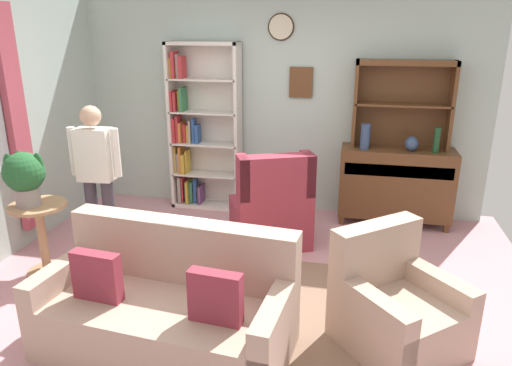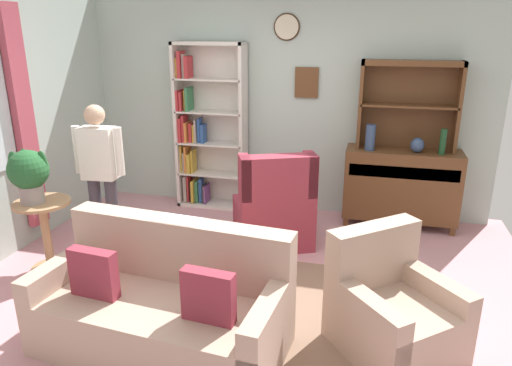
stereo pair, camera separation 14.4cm
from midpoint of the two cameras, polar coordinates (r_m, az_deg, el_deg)
name	(u,v)px [view 1 (the left image)]	position (r m, az deg, el deg)	size (l,w,h in m)	color
ground_plane	(241,288)	(4.44, -2.80, -12.58)	(5.40, 4.60, 0.02)	#C68C93
wall_back	(280,100)	(5.95, 2.27, 10.00)	(5.00, 0.09, 2.80)	#ADC1B7
area_rug	(255,308)	(4.14, -1.12, -14.81)	(2.83, 1.82, 0.01)	#846651
bookshelf	(200,131)	(6.10, -7.50, 6.23)	(0.90, 0.30, 2.10)	silver
sideboard	(395,183)	(5.82, 15.80, 0.05)	(1.30, 0.45, 0.92)	brown
sideboard_hutch	(403,92)	(5.70, 16.66, 10.46)	(1.10, 0.26, 1.00)	brown
vase_tall	(365,137)	(5.58, 12.33, 5.50)	(0.11, 0.11, 0.30)	#33476B
vase_round	(412,144)	(5.64, 17.59, 4.54)	(0.15, 0.15, 0.17)	#33476B
bottle_wine	(437,140)	(5.64, 20.29, 4.87)	(0.07, 0.07, 0.29)	#194223
couch_floral	(168,309)	(3.63, -11.69, -14.68)	(1.87, 1.02, 0.90)	tan
armchair_floral	(396,309)	(3.72, 15.40, -14.51)	(1.08, 1.08, 0.88)	tan
wingback_chair	(271,210)	(5.10, 1.06, -3.33)	(1.03, 1.04, 1.05)	maroon
plant_stand	(42,231)	(4.94, -25.23, -5.29)	(0.52, 0.52, 0.71)	#A87F56
potted_plant_large	(24,175)	(4.76, -26.96, 0.88)	(0.36, 0.36, 0.50)	gray
person_reading	(97,171)	(4.95, -19.47, 1.32)	(0.52, 0.23, 1.56)	#38333D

